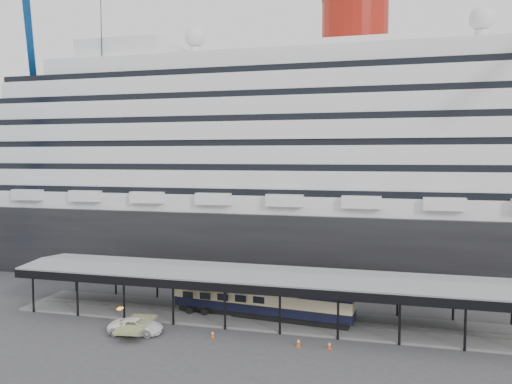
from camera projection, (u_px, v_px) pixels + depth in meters
ground at (250, 335)px, 49.95m from camera, size 200.00×200.00×0.00m
cruise_ship at (302, 153)px, 79.53m from camera, size 130.00×30.00×43.90m
platform_canopy at (262, 298)px, 54.61m from camera, size 56.00×9.18×5.30m
port_truck at (136, 326)px, 50.20m from camera, size 5.68×3.14×1.51m
pullman_carriage at (262, 297)px, 54.61m from camera, size 20.44×4.80×19.91m
traffic_cone_left at (213, 334)px, 49.25m from camera, size 0.40×0.40×0.66m
traffic_cone_mid at (298, 342)px, 46.81m from camera, size 0.53×0.53×0.83m
traffic_cone_right at (330, 345)px, 46.26m from camera, size 0.47×0.47×0.72m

